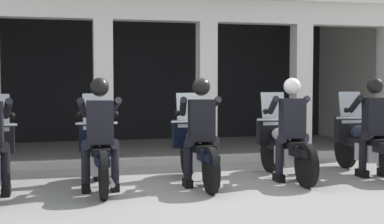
# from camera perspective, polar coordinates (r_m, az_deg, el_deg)

# --- Properties ---
(ground_plane) EXTENTS (80.00, 80.00, 0.00)m
(ground_plane) POSITION_cam_1_polar(r_m,az_deg,el_deg) (10.94, -3.19, -4.75)
(ground_plane) COLOR gray
(station_building) EXTENTS (11.19, 4.32, 3.27)m
(station_building) POSITION_cam_1_polar(r_m,az_deg,el_deg) (12.59, -5.53, 5.78)
(station_building) COLOR black
(station_building) RESTS_ON ground
(kerb_strip) EXTENTS (10.69, 0.24, 0.12)m
(kerb_strip) POSITION_cam_1_polar(r_m,az_deg,el_deg) (10.08, -3.29, -5.11)
(kerb_strip) COLOR #B7B5AD
(kerb_strip) RESTS_ON ground
(motorcycle_left) EXTENTS (0.62, 2.04, 1.35)m
(motorcycle_left) POSITION_cam_1_polar(r_m,az_deg,el_deg) (7.93, -9.79, -4.28)
(motorcycle_left) COLOR black
(motorcycle_left) RESTS_ON ground
(police_officer_left) EXTENTS (0.63, 0.61, 1.58)m
(police_officer_left) POSITION_cam_1_polar(r_m,az_deg,el_deg) (7.60, -9.68, -1.29)
(police_officer_left) COLOR black
(police_officer_left) RESTS_ON ground
(motorcycle_center) EXTENTS (0.62, 2.04, 1.35)m
(motorcycle_center) POSITION_cam_1_polar(r_m,az_deg,el_deg) (8.16, 0.44, -4.01)
(motorcycle_center) COLOR black
(motorcycle_center) RESTS_ON ground
(police_officer_center) EXTENTS (0.63, 0.61, 1.58)m
(police_officer_center) POSITION_cam_1_polar(r_m,az_deg,el_deg) (7.84, 0.95, -1.09)
(police_officer_center) COLOR black
(police_officer_center) RESTS_ON ground
(motorcycle_right) EXTENTS (0.62, 2.04, 1.35)m
(motorcycle_right) POSITION_cam_1_polar(r_m,az_deg,el_deg) (8.71, 9.63, -3.59)
(motorcycle_right) COLOR black
(motorcycle_right) RESTS_ON ground
(police_officer_right) EXTENTS (0.63, 0.61, 1.58)m
(police_officer_right) POSITION_cam_1_polar(r_m,az_deg,el_deg) (8.40, 10.42, -0.85)
(police_officer_right) COLOR black
(police_officer_right) RESTS_ON ground
(motorcycle_far_right) EXTENTS (0.62, 2.04, 1.35)m
(motorcycle_far_right) POSITION_cam_1_polar(r_m,az_deg,el_deg) (9.42, 17.64, -3.17)
(motorcycle_far_right) COLOR black
(motorcycle_far_right) RESTS_ON ground
(police_officer_far_right) EXTENTS (0.63, 0.61, 1.58)m
(police_officer_far_right) POSITION_cam_1_polar(r_m,az_deg,el_deg) (9.14, 18.61, -0.63)
(police_officer_far_right) COLOR black
(police_officer_far_right) RESTS_ON ground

